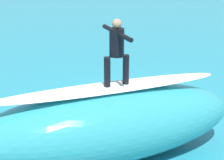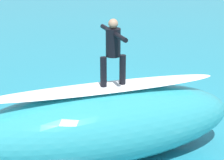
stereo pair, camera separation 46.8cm
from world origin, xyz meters
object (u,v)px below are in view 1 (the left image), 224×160
at_px(surfboard_paddling, 109,99).
at_px(surfer_paddling, 108,96).
at_px(surfboard_riding, 117,87).
at_px(surfer_riding, 117,47).

relative_size(surfboard_paddling, surfer_paddling, 1.36).
distance_m(surfboard_riding, surfboard_paddling, 4.09).
xyz_separation_m(surfboard_riding, surfer_paddling, (-0.02, -3.53, -1.71)).
height_order(surfer_riding, surfboard_paddling, surfer_riding).
bearing_deg(surfboard_riding, surfboard_paddling, -109.55).
height_order(surfboard_riding, surfer_riding, surfer_riding).
bearing_deg(surfer_paddling, surfboard_riding, -155.73).
relative_size(surfboard_riding, surfer_paddling, 1.49).
height_order(surfer_riding, surfer_paddling, surfer_riding).
relative_size(surfboard_riding, surfer_riding, 1.41).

